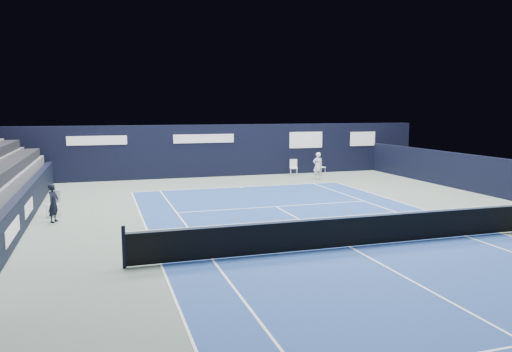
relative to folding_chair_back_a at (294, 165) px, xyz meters
The scene contains 12 objects.
ground 14.06m from the folding_chair_back_a, 108.04° to the right, with size 48.00×48.00×0.00m, color slate.
court_surface 15.97m from the folding_chair_back_a, 105.81° to the right, with size 10.97×23.77×0.01m, color navy.
enclosure_wall_right 11.20m from the folding_chair_back_a, 56.66° to the right, with size 0.30×22.00×1.80m, color black.
folding_chair_back_a is the anchor object (origin of this frame).
folding_chair_back_b 1.76m from the folding_chair_back_a, ahead, with size 0.55×0.54×0.98m.
line_judge_chair 15.28m from the folding_chair_back_a, 147.96° to the right, with size 0.56×0.55×0.97m.
line_judge 15.85m from the folding_chair_back_a, 144.37° to the right, with size 0.51×0.33×1.39m, color black.
court_markings 15.97m from the folding_chair_back_a, 105.81° to the right, with size 11.03×23.83×0.00m.
tennis_net 15.96m from the folding_chair_back_a, 105.81° to the right, with size 12.90×0.10×1.10m.
back_sponsor_wall 4.58m from the folding_chair_back_a, 165.21° to the left, with size 26.00×0.63×3.10m.
side_barrier_left 16.72m from the folding_chair_back_a, 145.89° to the right, with size 0.33×22.00×1.20m.
tennis_player 2.01m from the folding_chair_back_a, 68.00° to the right, with size 0.59×0.80×1.55m.
Camera 1 is at (-6.89, -12.72, 4.02)m, focal length 35.00 mm.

